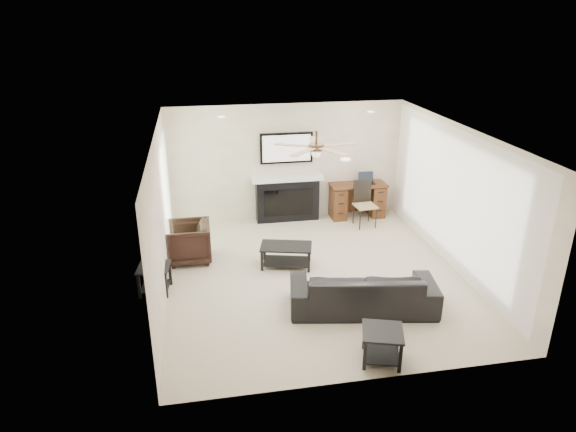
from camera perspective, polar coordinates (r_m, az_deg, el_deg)
name	(u,v)px	position (r m, az deg, el deg)	size (l,w,h in m)	color
room_shell	(327,181)	(8.39, 4.36, 3.93)	(5.50, 5.54, 2.52)	#C4B29D
sofa	(363,290)	(7.94, 8.34, -8.13)	(2.20, 0.86, 0.64)	black
armchair	(189,242)	(9.48, -10.99, -2.86)	(0.77, 0.79, 0.72)	black
coffee_table	(286,256)	(9.16, -0.21, -4.44)	(0.90, 0.50, 0.40)	black
end_table_near	(382,346)	(6.97, 10.38, -13.97)	(0.52, 0.52, 0.45)	black
end_table_left	(155,279)	(8.63, -14.57, -6.79)	(0.50, 0.50, 0.45)	black
fireplace_unit	(287,178)	(10.90, -0.06, 4.23)	(1.52, 0.34, 1.91)	black
desk	(357,200)	(11.39, 7.68, 1.77)	(1.22, 0.56, 0.76)	#412410
desk_chair	(365,204)	(10.87, 8.58, 1.30)	(0.42, 0.44, 0.97)	black
laptop	(367,178)	(11.28, 8.81, 4.15)	(0.33, 0.24, 0.23)	black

